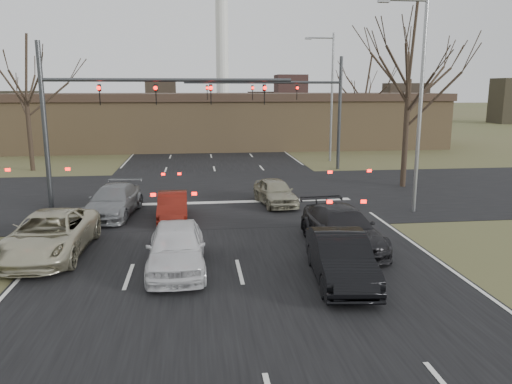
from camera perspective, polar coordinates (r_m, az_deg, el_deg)
ground at (r=13.54m, az=-0.73°, el=-13.68°), size 360.00×360.00×0.00m
road_main at (r=72.40m, az=-5.91°, el=7.15°), size 14.00×300.00×0.02m
road_cross at (r=27.80m, az=-4.07°, el=-0.28°), size 200.00×14.00×0.02m
building at (r=50.36m, az=-3.18°, el=8.20°), size 42.40×10.40×5.30m
mast_arm_near at (r=25.46m, az=-16.02°, el=9.67°), size 12.12×0.24×8.00m
mast_arm_far at (r=35.95m, az=5.19°, el=10.48°), size 11.12×0.24×8.00m
streetlight_right_near at (r=24.36m, az=17.97°, el=10.69°), size 2.34×0.25×10.00m
streetlight_right_far at (r=40.57m, az=8.43°, el=11.36°), size 2.34×0.25×10.00m
tree_right_near at (r=30.87m, az=17.39°, el=17.01°), size 6.90×6.90×11.50m
tree_left_far at (r=38.98m, az=-25.06°, el=12.98°), size 5.70×5.70×9.50m
tree_right_far at (r=49.90m, az=12.47°, el=12.85°), size 5.40×5.40×9.00m
car_silver_suv at (r=19.04m, az=-22.55°, el=-4.54°), size 2.73×5.57×1.52m
car_white_sedan at (r=16.42m, az=-9.10°, el=-6.25°), size 1.89×4.59×1.56m
car_black_hatch at (r=15.53m, az=9.66°, el=-7.45°), size 1.98×4.66×1.49m
car_charcoal_sedan at (r=18.75m, az=9.82°, el=-4.10°), size 2.51×5.26×1.48m
car_grey_ahead at (r=23.97m, az=-15.97°, el=-0.99°), size 2.55×5.04×1.40m
car_red_ahead at (r=22.71m, az=-9.50°, el=-1.62°), size 1.38×3.74×1.22m
car_silver_ahead at (r=25.26m, az=2.21°, el=0.02°), size 2.07×4.07×1.33m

